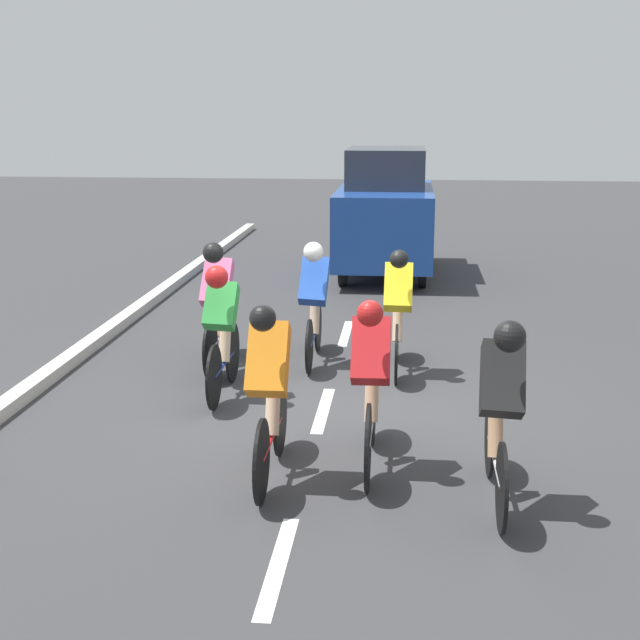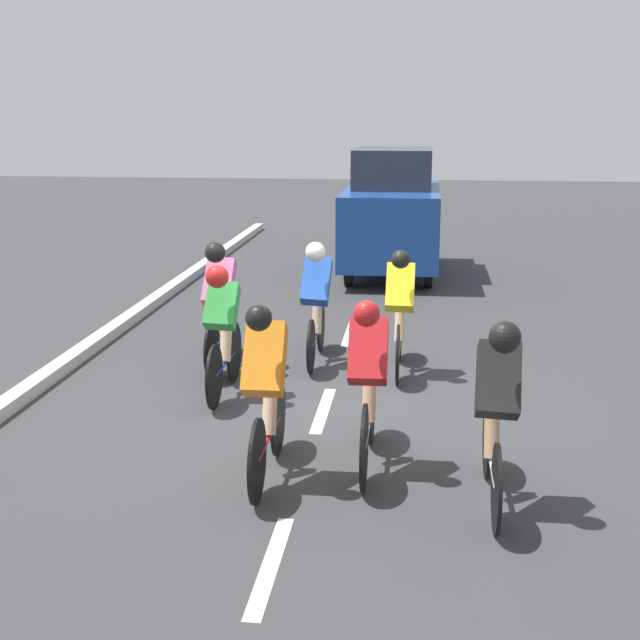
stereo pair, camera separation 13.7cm
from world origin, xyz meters
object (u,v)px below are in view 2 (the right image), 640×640
(cyclist_blue, at_px, (316,298))
(cyclist_green, at_px, (222,326))
(cyclist_yellow, at_px, (400,309))
(cyclist_red, at_px, (368,380))
(cyclist_orange, at_px, (266,388))
(support_car, at_px, (392,213))
(cyclist_black, at_px, (496,406))
(cyclist_pink, at_px, (220,301))

(cyclist_blue, bearing_deg, cyclist_green, 58.65)
(cyclist_yellow, bearing_deg, cyclist_red, 86.30)
(cyclist_blue, height_order, cyclist_yellow, cyclist_blue)
(cyclist_red, distance_m, cyclist_blue, 3.24)
(cyclist_red, relative_size, cyclist_blue, 1.07)
(cyclist_orange, xyz_separation_m, cyclist_green, (0.84, -2.12, -0.02))
(support_car, bearing_deg, cyclist_black, 96.73)
(cyclist_yellow, bearing_deg, cyclist_blue, -16.14)
(cyclist_pink, bearing_deg, cyclist_red, 124.36)
(cyclist_black, relative_size, cyclist_orange, 1.00)
(cyclist_black, xyz_separation_m, cyclist_yellow, (0.83, -3.49, -0.04))
(support_car, bearing_deg, cyclist_green, 78.62)
(cyclist_pink, relative_size, cyclist_green, 1.01)
(cyclist_orange, bearing_deg, cyclist_blue, -89.89)
(cyclist_orange, bearing_deg, cyclist_yellow, -107.31)
(cyclist_green, bearing_deg, cyclist_yellow, -149.62)
(cyclist_blue, bearing_deg, cyclist_red, 104.61)
(cyclist_red, height_order, cyclist_yellow, cyclist_red)
(cyclist_black, bearing_deg, support_car, -83.27)
(cyclist_red, bearing_deg, cyclist_black, 147.61)
(cyclist_black, bearing_deg, cyclist_blue, -64.15)
(cyclist_red, xyz_separation_m, cyclist_green, (1.65, -1.77, -0.01))
(cyclist_yellow, bearing_deg, cyclist_orange, 72.69)
(cyclist_black, relative_size, cyclist_green, 1.03)
(cyclist_red, bearing_deg, cyclist_pink, -55.64)
(cyclist_yellow, relative_size, cyclist_orange, 0.97)
(cyclist_black, distance_m, cyclist_pink, 4.52)
(cyclist_black, distance_m, cyclist_blue, 4.20)
(cyclist_black, distance_m, cyclist_red, 1.20)
(cyclist_blue, xyz_separation_m, cyclist_yellow, (-1.00, 0.29, -0.04))
(cyclist_yellow, bearing_deg, support_car, -86.99)
(cyclist_red, distance_m, cyclist_green, 2.42)
(cyclist_pink, distance_m, cyclist_green, 1.06)
(cyclist_pink, height_order, cyclist_blue, cyclist_pink)
(cyclist_yellow, relative_size, support_car, 0.43)
(cyclist_blue, xyz_separation_m, cyclist_green, (0.83, 1.37, -0.03))
(cyclist_blue, height_order, cyclist_orange, cyclist_orange)
(cyclist_green, bearing_deg, cyclist_black, 137.80)
(cyclist_blue, relative_size, cyclist_orange, 0.97)
(cyclist_pink, xyz_separation_m, cyclist_green, (-0.27, 1.03, -0.04))
(cyclist_red, height_order, cyclist_pink, cyclist_pink)
(cyclist_orange, distance_m, cyclist_green, 2.28)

